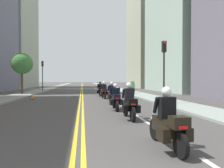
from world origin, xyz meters
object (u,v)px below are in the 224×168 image
traffic_light_far (43,71)px  street_tree_0 (22,64)px  pedestrian_2 (133,87)px  traffic_cone_0 (32,96)px  motorcycle_4 (104,92)px  traffic_light_near (164,61)px  motorcycle_2 (116,99)px  motorcycle_5 (100,90)px  motorcycle_1 (129,104)px  motorcycle_3 (112,94)px  motorcycle_0 (168,124)px  pedestrian_0 (133,87)px  pedestrian_1 (131,87)px

traffic_light_far → street_tree_0: street_tree_0 is taller
pedestrian_2 → traffic_cone_0: bearing=52.4°
motorcycle_4 → traffic_light_near: 7.26m
traffic_light_near → traffic_light_far: size_ratio=0.98×
motorcycle_4 → traffic_light_near: (3.80, -5.64, 2.52)m
traffic_light_far → street_tree_0: size_ratio=0.92×
motorcycle_2 → pedestrian_2: bearing=74.3°
motorcycle_5 → pedestrian_2: (4.17, 1.82, 0.26)m
motorcycle_1 → motorcycle_3: bearing=88.2°
motorcycle_0 → motorcycle_2: size_ratio=1.00×
motorcycle_0 → traffic_cone_0: motorcycle_0 is taller
traffic_light_far → street_tree_0: bearing=-101.1°
traffic_cone_0 → pedestrian_0: 13.11m
traffic_light_near → motorcycle_0: bearing=-111.0°
motorcycle_0 → motorcycle_4: (-0.10, 15.27, 0.01)m
motorcycle_3 → motorcycle_4: size_ratio=0.95×
traffic_light_far → pedestrian_1: traffic_light_far is taller
pedestrian_2 → traffic_light_far: bearing=-8.2°
motorcycle_3 → traffic_light_near: size_ratio=0.46×
motorcycle_1 → street_tree_0: 20.55m
traffic_cone_0 → traffic_light_far: 13.98m
street_tree_0 → motorcycle_2: bearing=-58.2°
motorcycle_2 → motorcycle_5: size_ratio=0.95×
traffic_light_near → pedestrian_1: traffic_light_near is taller
motorcycle_5 → traffic_cone_0: 7.35m
pedestrian_0 → motorcycle_3: bearing=-151.7°
motorcycle_5 → pedestrian_1: size_ratio=1.39×
motorcycle_3 → pedestrian_0: (4.30, 10.76, 0.17)m
motorcycle_0 → motorcycle_5: (-0.22, 18.49, -0.01)m
traffic_light_near → pedestrian_2: 10.93m
traffic_light_far → motorcycle_5: bearing=-51.9°
motorcycle_4 → traffic_cone_0: 6.64m
motorcycle_4 → pedestrian_2: (4.05, 5.04, 0.24)m
motorcycle_2 → pedestrian_1: 16.52m
motorcycle_1 → traffic_light_near: traffic_light_near is taller
pedestrian_2 → motorcycle_2: bearing=98.6°
motorcycle_0 → pedestrian_1: (4.37, 23.16, 0.18)m
motorcycle_5 → traffic_cone_0: motorcycle_5 is taller
motorcycle_1 → motorcycle_3: size_ratio=1.02×
pedestrian_2 → motorcycle_5: bearing=49.9°
traffic_light_near → street_tree_0: size_ratio=0.90×
motorcycle_2 → traffic_light_far: (-8.01, 21.41, 2.60)m
pedestrian_0 → street_tree_0: 14.22m
motorcycle_3 → pedestrian_2: 9.86m
motorcycle_2 → street_tree_0: bearing=123.8°
pedestrian_1 → traffic_cone_0: bearing=99.3°
motorcycle_4 → motorcycle_2: bearing=-93.8°
motorcycle_1 → motorcycle_5: 14.23m
motorcycle_3 → motorcycle_4: motorcycle_3 is taller
traffic_cone_0 → street_tree_0: size_ratio=0.13×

